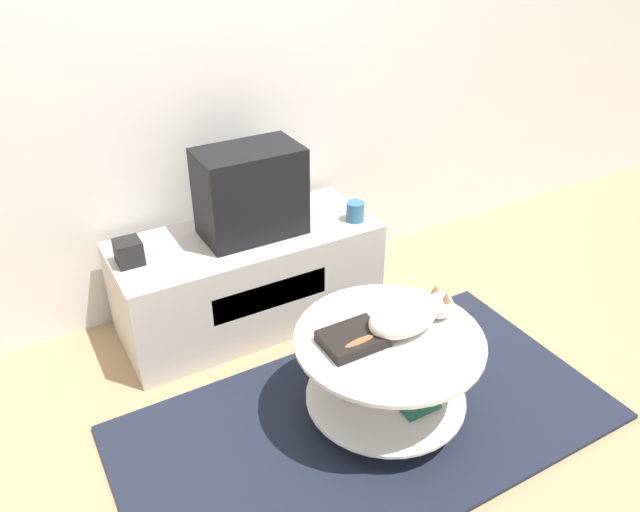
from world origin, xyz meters
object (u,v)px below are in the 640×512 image
Objects in this scene: speaker at (129,252)px; dvd_box at (353,339)px; cat at (408,316)px; tv at (251,192)px.

speaker reaches higher than dvd_box.
dvd_box is (0.60, -0.91, -0.10)m from speaker.
cat reaches higher than dvd_box.
tv is 0.89× the size of cat.
dvd_box is at bearing 167.93° from cat.
cat is at bearing -48.40° from speaker.
tv is 4.24× the size of speaker.
cat is at bearing -75.38° from tv.
speaker is (-0.59, 0.01, -0.16)m from tv.
speaker is 1.09m from dvd_box.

